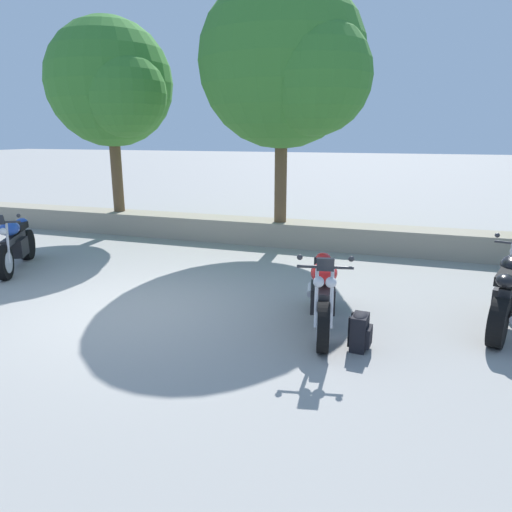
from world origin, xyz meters
name	(u,v)px	position (x,y,z in m)	size (l,w,h in m)	color
ground_plane	(138,310)	(0.00, 0.00, 0.00)	(120.00, 120.00, 0.00)	gray
stone_wall	(247,230)	(0.00, 4.80, 0.28)	(36.00, 0.80, 0.55)	gray
motorcycle_blue_near_left	(15,244)	(-3.42, 1.14, 0.49)	(1.20, 1.87, 1.18)	black
motorcycle_red_centre	(323,294)	(2.72, 0.21, 0.49)	(0.80, 2.05, 1.18)	black
motorcycle_black_far_right	(509,293)	(5.07, 1.05, 0.49)	(0.88, 2.02, 1.18)	black
rider_backpack	(360,330)	(3.28, -0.28, 0.24)	(0.28, 0.31, 0.47)	black
leafy_tree_far_left	(113,86)	(-3.45, 4.74, 3.68)	(3.24, 3.09, 4.75)	brown
leafy_tree_mid_left	(289,66)	(1.03, 4.61, 3.93)	(3.80, 3.62, 5.27)	brown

